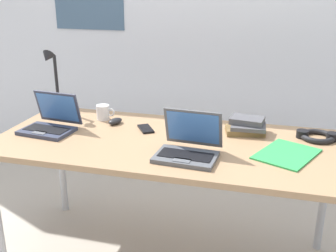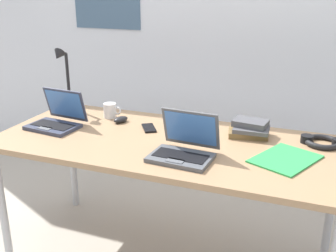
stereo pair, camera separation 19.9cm
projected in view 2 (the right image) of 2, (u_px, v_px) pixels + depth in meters
wall_back at (223, 14)px, 2.88m from camera, size 6.00×0.13×2.60m
desk at (168, 151)px, 2.12m from camera, size 1.80×0.80×0.74m
desk_lamp at (65, 79)px, 2.55m from camera, size 0.12×0.18×0.40m
laptop_front_right at (184, 148)px, 1.89m from camera, size 0.30×0.27×0.21m
laptop_front_left at (57, 120)px, 2.29m from camera, size 0.30×0.27×0.20m
computer_mouse at (121, 119)px, 2.37m from camera, size 0.09×0.11×0.03m
cell_phone at (149, 128)px, 2.27m from camera, size 0.13×0.15×0.01m
headphones at (322, 142)px, 2.04m from camera, size 0.21×0.18×0.04m
book_stack at (250, 129)px, 2.15m from camera, size 0.23×0.17×0.08m
paper_folder_front_right at (285, 159)px, 1.87m from camera, size 0.34×0.38×0.01m
coffee_mug at (110, 110)px, 2.44m from camera, size 0.11×0.08×0.09m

